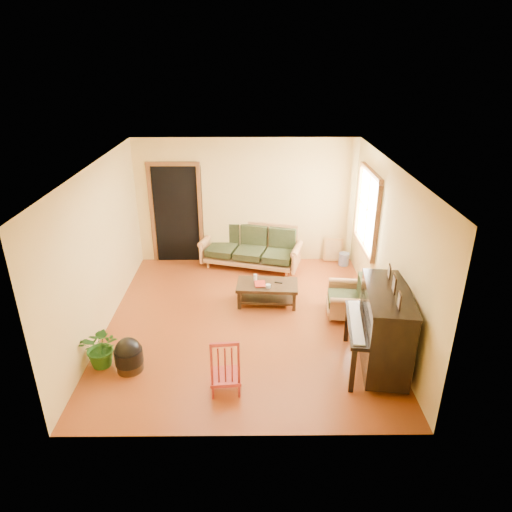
{
  "coord_description": "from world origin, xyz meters",
  "views": [
    {
      "loc": [
        0.13,
        -6.51,
        4.1
      ],
      "look_at": [
        0.19,
        0.2,
        1.1
      ],
      "focal_mm": 32.0,
      "sensor_mm": 36.0,
      "label": 1
    }
  ],
  "objects_px": {
    "armchair": "(346,295)",
    "ceramic_crock": "(344,259)",
    "piano": "(384,330)",
    "coffee_table": "(267,293)",
    "potted_plant": "(102,347)",
    "sofa": "(250,247)",
    "red_chair": "(225,363)",
    "footstool": "(129,358)"
  },
  "relations": [
    {
      "from": "ceramic_crock",
      "to": "piano",
      "type": "bearing_deg",
      "value": -91.78
    },
    {
      "from": "sofa",
      "to": "potted_plant",
      "type": "xyz_separation_m",
      "value": [
        -2.09,
        -3.3,
        -0.12
      ]
    },
    {
      "from": "red_chair",
      "to": "ceramic_crock",
      "type": "relative_size",
      "value": 3.2
    },
    {
      "from": "piano",
      "to": "red_chair",
      "type": "distance_m",
      "value": 2.23
    },
    {
      "from": "armchair",
      "to": "ceramic_crock",
      "type": "height_order",
      "value": "armchair"
    },
    {
      "from": "armchair",
      "to": "red_chair",
      "type": "distance_m",
      "value": 2.71
    },
    {
      "from": "footstool",
      "to": "red_chair",
      "type": "height_order",
      "value": "red_chair"
    },
    {
      "from": "coffee_table",
      "to": "potted_plant",
      "type": "xyz_separation_m",
      "value": [
        -2.39,
        -1.76,
        0.12
      ]
    },
    {
      "from": "coffee_table",
      "to": "red_chair",
      "type": "distance_m",
      "value": 2.38
    },
    {
      "from": "piano",
      "to": "ceramic_crock",
      "type": "bearing_deg",
      "value": 95.68
    },
    {
      "from": "red_chair",
      "to": "potted_plant",
      "type": "relative_size",
      "value": 1.36
    },
    {
      "from": "ceramic_crock",
      "to": "potted_plant",
      "type": "relative_size",
      "value": 0.42
    },
    {
      "from": "coffee_table",
      "to": "armchair",
      "type": "relative_size",
      "value": 1.42
    },
    {
      "from": "red_chair",
      "to": "potted_plant",
      "type": "distance_m",
      "value": 1.85
    },
    {
      "from": "armchair",
      "to": "footstool",
      "type": "distance_m",
      "value": 3.63
    },
    {
      "from": "footstool",
      "to": "red_chair",
      "type": "relative_size",
      "value": 0.46
    },
    {
      "from": "coffee_table",
      "to": "red_chair",
      "type": "xyz_separation_m",
      "value": [
        -0.62,
        -2.29,
        0.23
      ]
    },
    {
      "from": "potted_plant",
      "to": "red_chair",
      "type": "bearing_deg",
      "value": -16.65
    },
    {
      "from": "sofa",
      "to": "armchair",
      "type": "bearing_deg",
      "value": -34.03
    },
    {
      "from": "ceramic_crock",
      "to": "potted_plant",
      "type": "height_order",
      "value": "potted_plant"
    },
    {
      "from": "piano",
      "to": "red_chair",
      "type": "relative_size",
      "value": 1.61
    },
    {
      "from": "coffee_table",
      "to": "sofa",
      "type": "bearing_deg",
      "value": 101.09
    },
    {
      "from": "sofa",
      "to": "piano",
      "type": "bearing_deg",
      "value": -44.99
    },
    {
      "from": "armchair",
      "to": "piano",
      "type": "distance_m",
      "value": 1.46
    },
    {
      "from": "coffee_table",
      "to": "piano",
      "type": "relative_size",
      "value": 0.78
    },
    {
      "from": "coffee_table",
      "to": "footstool",
      "type": "relative_size",
      "value": 2.71
    },
    {
      "from": "footstool",
      "to": "ceramic_crock",
      "type": "distance_m",
      "value": 5.03
    },
    {
      "from": "red_chair",
      "to": "coffee_table",
      "type": "bearing_deg",
      "value": 69.63
    },
    {
      "from": "footstool",
      "to": "ceramic_crock",
      "type": "bearing_deg",
      "value": 43.36
    },
    {
      "from": "armchair",
      "to": "red_chair",
      "type": "relative_size",
      "value": 0.88
    },
    {
      "from": "armchair",
      "to": "piano",
      "type": "relative_size",
      "value": 0.55
    },
    {
      "from": "armchair",
      "to": "red_chair",
      "type": "bearing_deg",
      "value": -129.07
    },
    {
      "from": "coffee_table",
      "to": "piano",
      "type": "distance_m",
      "value": 2.43
    },
    {
      "from": "red_chair",
      "to": "footstool",
      "type": "bearing_deg",
      "value": 157.55
    },
    {
      "from": "sofa",
      "to": "red_chair",
      "type": "relative_size",
      "value": 2.37
    },
    {
      "from": "armchair",
      "to": "footstool",
      "type": "relative_size",
      "value": 1.91
    },
    {
      "from": "sofa",
      "to": "piano",
      "type": "xyz_separation_m",
      "value": [
        1.86,
        -3.36,
        0.17
      ]
    },
    {
      "from": "ceramic_crock",
      "to": "coffee_table",
      "type": "bearing_deg",
      "value": -136.23
    },
    {
      "from": "potted_plant",
      "to": "armchair",
      "type": "bearing_deg",
      "value": 20.2
    },
    {
      "from": "coffee_table",
      "to": "ceramic_crock",
      "type": "xyz_separation_m",
      "value": [
        1.66,
        1.59,
        -0.06
      ]
    },
    {
      "from": "coffee_table",
      "to": "footstool",
      "type": "distance_m",
      "value": 2.73
    },
    {
      "from": "armchair",
      "to": "footstool",
      "type": "height_order",
      "value": "armchair"
    }
  ]
}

